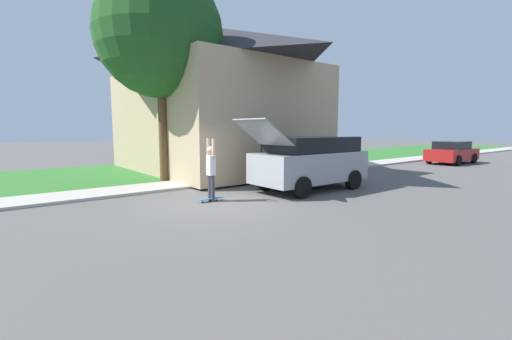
{
  "coord_description": "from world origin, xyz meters",
  "views": [
    {
      "loc": [
        8.97,
        -5.22,
        2.29
      ],
      "look_at": [
        -0.0,
        1.82,
        0.9
      ],
      "focal_mm": 24.0,
      "sensor_mm": 36.0,
      "label": 1
    }
  ],
  "objects_px": {
    "lawn_tree_near": "(160,34)",
    "suv_parked": "(310,161)",
    "car_down_street": "(452,153)",
    "skateboard": "(210,199)",
    "skateboarder": "(211,169)"
  },
  "relations": [
    {
      "from": "lawn_tree_near",
      "to": "skateboard",
      "type": "relative_size",
      "value": 10.55
    },
    {
      "from": "skateboard",
      "to": "skateboarder",
      "type": "bearing_deg",
      "value": 81.67
    },
    {
      "from": "lawn_tree_near",
      "to": "skateboarder",
      "type": "xyz_separation_m",
      "value": [
        4.59,
        -0.41,
        -5.07
      ]
    },
    {
      "from": "car_down_street",
      "to": "skateboard",
      "type": "bearing_deg",
      "value": -88.56
    },
    {
      "from": "car_down_street",
      "to": "skateboard",
      "type": "height_order",
      "value": "car_down_street"
    },
    {
      "from": "lawn_tree_near",
      "to": "suv_parked",
      "type": "bearing_deg",
      "value": 35.13
    },
    {
      "from": "skateboarder",
      "to": "suv_parked",
      "type": "bearing_deg",
      "value": 83.05
    },
    {
      "from": "lawn_tree_near",
      "to": "skateboard",
      "type": "xyz_separation_m",
      "value": [
        4.58,
        -0.44,
        -6.01
      ]
    },
    {
      "from": "car_down_street",
      "to": "skateboard",
      "type": "distance_m",
      "value": 18.58
    },
    {
      "from": "lawn_tree_near",
      "to": "skateboard",
      "type": "height_order",
      "value": "lawn_tree_near"
    },
    {
      "from": "lawn_tree_near",
      "to": "skateboard",
      "type": "bearing_deg",
      "value": -5.52
    },
    {
      "from": "car_down_street",
      "to": "suv_parked",
      "type": "bearing_deg",
      "value": -86.24
    },
    {
      "from": "lawn_tree_near",
      "to": "suv_parked",
      "type": "distance_m",
      "value": 7.97
    },
    {
      "from": "skateboarder",
      "to": "lawn_tree_near",
      "type": "bearing_deg",
      "value": 174.88
    },
    {
      "from": "skateboard",
      "to": "car_down_street",
      "type": "bearing_deg",
      "value": 91.44
    }
  ]
}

